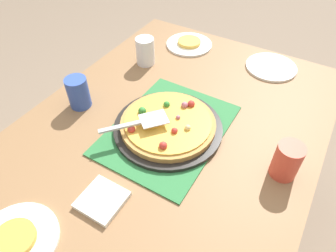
{
  "coord_description": "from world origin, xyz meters",
  "views": [
    {
      "loc": [
        0.64,
        0.38,
        1.52
      ],
      "look_at": [
        0.0,
        0.0,
        0.77
      ],
      "focal_mm": 32.37,
      "sensor_mm": 36.0,
      "label": 1
    }
  ],
  "objects_px": {
    "plate_near_left": "(189,44)",
    "plate_side": "(271,67)",
    "served_slice_right": "(14,239)",
    "pizza": "(168,123)",
    "cup_far": "(145,51)",
    "pizza_server": "(140,122)",
    "plate_far_right": "(16,241)",
    "served_slice_left": "(189,42)",
    "cup_corner": "(78,93)",
    "cup_near": "(287,161)",
    "pizza_pan": "(168,127)",
    "napkin_stack": "(102,200)"
  },
  "relations": [
    {
      "from": "plate_side",
      "to": "cup_far",
      "type": "height_order",
      "value": "cup_far"
    },
    {
      "from": "served_slice_left",
      "to": "cup_corner",
      "type": "relative_size",
      "value": 0.92
    },
    {
      "from": "plate_side",
      "to": "plate_near_left",
      "type": "bearing_deg",
      "value": -88.1
    },
    {
      "from": "plate_far_right",
      "to": "cup_corner",
      "type": "distance_m",
      "value": 0.54
    },
    {
      "from": "pizza",
      "to": "napkin_stack",
      "type": "xyz_separation_m",
      "value": [
        0.34,
        -0.02,
        -0.03
      ]
    },
    {
      "from": "plate_near_left",
      "to": "plate_far_right",
      "type": "height_order",
      "value": "same"
    },
    {
      "from": "served_slice_left",
      "to": "plate_near_left",
      "type": "bearing_deg",
      "value": 90.0
    },
    {
      "from": "plate_side",
      "to": "cup_corner",
      "type": "distance_m",
      "value": 0.83
    },
    {
      "from": "plate_far_right",
      "to": "napkin_stack",
      "type": "height_order",
      "value": "napkin_stack"
    },
    {
      "from": "plate_near_left",
      "to": "plate_side",
      "type": "xyz_separation_m",
      "value": [
        -0.01,
        0.4,
        0.0
      ]
    },
    {
      "from": "plate_far_right",
      "to": "served_slice_right",
      "type": "distance_m",
      "value": 0.01
    },
    {
      "from": "plate_far_right",
      "to": "cup_far",
      "type": "xyz_separation_m",
      "value": [
        -0.86,
        -0.17,
        0.06
      ]
    },
    {
      "from": "pizza_server",
      "to": "served_slice_right",
      "type": "bearing_deg",
      "value": -8.22
    },
    {
      "from": "pizza_pan",
      "to": "plate_far_right",
      "type": "height_order",
      "value": "pizza_pan"
    },
    {
      "from": "pizza",
      "to": "plate_far_right",
      "type": "distance_m",
      "value": 0.56
    },
    {
      "from": "cup_corner",
      "to": "napkin_stack",
      "type": "xyz_separation_m",
      "value": [
        0.29,
        0.34,
        -0.05
      ]
    },
    {
      "from": "cup_near",
      "to": "pizza_server",
      "type": "xyz_separation_m",
      "value": [
        0.09,
        -0.46,
        0.01
      ]
    },
    {
      "from": "plate_far_right",
      "to": "cup_far",
      "type": "bearing_deg",
      "value": -168.9
    },
    {
      "from": "pizza_pan",
      "to": "served_slice_right",
      "type": "xyz_separation_m",
      "value": [
        0.55,
        -0.13,
        0.01
      ]
    },
    {
      "from": "pizza",
      "to": "plate_side",
      "type": "bearing_deg",
      "value": 160.67
    },
    {
      "from": "served_slice_right",
      "to": "pizza_server",
      "type": "bearing_deg",
      "value": 171.78
    },
    {
      "from": "pizza_pan",
      "to": "cup_far",
      "type": "relative_size",
      "value": 3.17
    },
    {
      "from": "served_slice_left",
      "to": "cup_corner",
      "type": "height_order",
      "value": "cup_corner"
    },
    {
      "from": "plate_near_left",
      "to": "plate_side",
      "type": "height_order",
      "value": "same"
    },
    {
      "from": "plate_far_right",
      "to": "pizza_server",
      "type": "relative_size",
      "value": 1.09
    },
    {
      "from": "cup_far",
      "to": "cup_corner",
      "type": "bearing_deg",
      "value": -8.44
    },
    {
      "from": "served_slice_left",
      "to": "served_slice_right",
      "type": "xyz_separation_m",
      "value": [
        1.09,
        0.07,
        0.0
      ]
    },
    {
      "from": "pizza_pan",
      "to": "plate_near_left",
      "type": "distance_m",
      "value": 0.58
    },
    {
      "from": "pizza_pan",
      "to": "plate_near_left",
      "type": "relative_size",
      "value": 1.73
    },
    {
      "from": "pizza",
      "to": "cup_corner",
      "type": "distance_m",
      "value": 0.36
    },
    {
      "from": "pizza",
      "to": "cup_far",
      "type": "xyz_separation_m",
      "value": [
        -0.31,
        -0.3,
        0.03
      ]
    },
    {
      "from": "pizza_pan",
      "to": "pizza_server",
      "type": "distance_m",
      "value": 0.11
    },
    {
      "from": "pizza",
      "to": "cup_far",
      "type": "bearing_deg",
      "value": -136.15
    },
    {
      "from": "plate_far_right",
      "to": "plate_side",
      "type": "relative_size",
      "value": 1.0
    },
    {
      "from": "plate_near_left",
      "to": "cup_corner",
      "type": "height_order",
      "value": "cup_corner"
    },
    {
      "from": "plate_near_left",
      "to": "served_slice_right",
      "type": "bearing_deg",
      "value": 3.82
    },
    {
      "from": "served_slice_left",
      "to": "cup_near",
      "type": "bearing_deg",
      "value": 48.73
    },
    {
      "from": "served_slice_right",
      "to": "cup_near",
      "type": "relative_size",
      "value": 0.92
    },
    {
      "from": "plate_side",
      "to": "napkin_stack",
      "type": "xyz_separation_m",
      "value": [
        0.9,
        -0.21,
        0.0
      ]
    },
    {
      "from": "cup_near",
      "to": "served_slice_right",
      "type": "bearing_deg",
      "value": -42.97
    },
    {
      "from": "pizza_pan",
      "to": "pizza",
      "type": "distance_m",
      "value": 0.02
    },
    {
      "from": "napkin_stack",
      "to": "plate_side",
      "type": "bearing_deg",
      "value": 166.73
    },
    {
      "from": "pizza",
      "to": "served_slice_right",
      "type": "height_order",
      "value": "pizza"
    },
    {
      "from": "pizza_pan",
      "to": "cup_far",
      "type": "xyz_separation_m",
      "value": [
        -0.31,
        -0.3,
        0.05
      ]
    },
    {
      "from": "plate_far_right",
      "to": "served_slice_right",
      "type": "xyz_separation_m",
      "value": [
        0.0,
        0.0,
        0.01
      ]
    },
    {
      "from": "plate_side",
      "to": "cup_corner",
      "type": "relative_size",
      "value": 1.83
    },
    {
      "from": "cup_corner",
      "to": "napkin_stack",
      "type": "bearing_deg",
      "value": 49.68
    },
    {
      "from": "plate_far_right",
      "to": "plate_side",
      "type": "height_order",
      "value": "same"
    },
    {
      "from": "served_slice_left",
      "to": "napkin_stack",
      "type": "relative_size",
      "value": 0.92
    },
    {
      "from": "served_slice_right",
      "to": "napkin_stack",
      "type": "bearing_deg",
      "value": 150.77
    }
  ]
}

